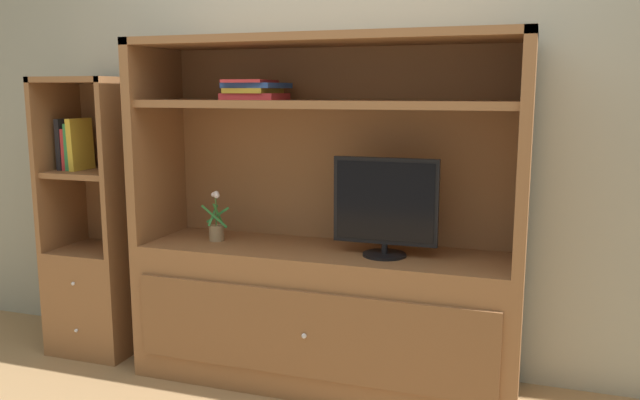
{
  "coord_description": "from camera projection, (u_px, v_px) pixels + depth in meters",
  "views": [
    {
      "loc": [
        0.96,
        -2.46,
        1.44
      ],
      "look_at": [
        0.0,
        0.35,
        0.93
      ],
      "focal_mm": 35.89,
      "sensor_mm": 36.0,
      "label": 1
    }
  ],
  "objects": [
    {
      "name": "tv_monitor",
      "position": [
        385.0,
        206.0,
        2.93
      ],
      "size": [
        0.49,
        0.2,
        0.46
      ],
      "color": "black",
      "rests_on": "media_console"
    },
    {
      "name": "media_console",
      "position": [
        324.0,
        279.0,
        3.13
      ],
      "size": [
        1.87,
        0.54,
        1.69
      ],
      "color": "brown",
      "rests_on": "ground_plane"
    },
    {
      "name": "bookshelf_tall",
      "position": [
        99.0,
        260.0,
        3.56
      ],
      "size": [
        0.46,
        0.42,
        1.51
      ],
      "color": "brown",
      "rests_on": "ground_plane"
    },
    {
      "name": "painted_rear_wall",
      "position": [
        345.0,
        98.0,
        3.31
      ],
      "size": [
        6.0,
        0.1,
        2.8
      ],
      "primitive_type": "cube",
      "color": "gray",
      "rests_on": "ground_plane"
    },
    {
      "name": "upright_book_row",
      "position": [
        74.0,
        145.0,
        3.48
      ],
      "size": [
        0.12,
        0.18,
        0.28
      ],
      "color": "black",
      "rests_on": "bookshelf_tall"
    },
    {
      "name": "potted_plant",
      "position": [
        216.0,
        227.0,
        3.26
      ],
      "size": [
        0.15,
        0.09,
        0.26
      ],
      "color": "#8C7251",
      "rests_on": "media_console"
    },
    {
      "name": "magazine_stack",
      "position": [
        255.0,
        90.0,
        3.08
      ],
      "size": [
        0.28,
        0.31,
        0.09
      ],
      "color": "red",
      "rests_on": "media_console"
    }
  ]
}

